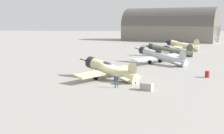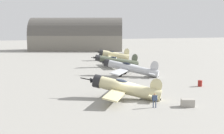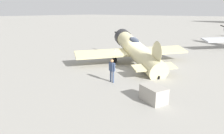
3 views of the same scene
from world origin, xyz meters
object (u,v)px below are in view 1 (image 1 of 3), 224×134
airplane_foreground (109,70)px  ground_crew_mechanic (116,80)px  fuel_drum (207,74)px  equipment_crate (147,87)px  airplane_far_line (169,50)px  airplane_mid_apron (161,56)px  airplane_outer_stand (182,45)px

airplane_foreground → ground_crew_mechanic: size_ratio=6.04×
ground_crew_mechanic → fuel_drum: size_ratio=1.77×
airplane_foreground → equipment_crate: 8.13m
airplane_foreground → airplane_far_line: airplane_far_line is taller
airplane_mid_apron → airplane_outer_stand: size_ratio=1.09×
equipment_crate → airplane_far_line: bearing=80.4°
ground_crew_mechanic → equipment_crate: 3.88m
airplane_mid_apron → airplane_far_line: airplane_mid_apron is taller
airplane_outer_stand → equipment_crate: airplane_outer_stand is taller
airplane_mid_apron → equipment_crate: airplane_mid_apron is taller
airplane_mid_apron → fuel_drum: bearing=154.8°
equipment_crate → fuel_drum: bearing=45.1°
airplane_foreground → equipment_crate: airplane_foreground is taller
fuel_drum → airplane_outer_stand: bearing=87.5°
airplane_far_line → fuel_drum: airplane_far_line is taller
airplane_foreground → airplane_mid_apron: 17.82m
ground_crew_mechanic → airplane_far_line: bearing=0.8°
airplane_foreground → airplane_outer_stand: airplane_outer_stand is taller
ground_crew_mechanic → fuel_drum: 14.92m
airplane_far_line → ground_crew_mechanic: (-9.64, -34.25, -0.42)m
airplane_mid_apron → airplane_outer_stand: bearing=-64.9°
airplane_far_line → equipment_crate: 35.80m
airplane_mid_apron → equipment_crate: (-3.15, -22.11, -1.06)m
airplane_far_line → airplane_outer_stand: size_ratio=1.13×
airplane_foreground → fuel_drum: 14.27m
airplane_outer_stand → ground_crew_mechanic: (-14.38, -47.37, -0.57)m
airplane_outer_stand → fuel_drum: airplane_outer_stand is taller
ground_crew_mechanic → airplane_outer_stand: bearing=-0.4°
airplane_far_line → airplane_outer_stand: bearing=-100.7°
equipment_crate → airplane_foreground: bearing=128.8°
airplane_outer_stand → airplane_foreground: bearing=87.4°
airplane_foreground → airplane_outer_stand: 44.96m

